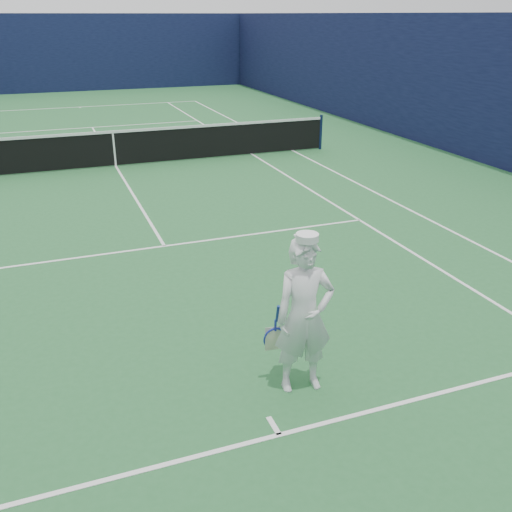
{
  "coord_description": "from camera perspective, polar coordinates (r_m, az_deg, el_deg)",
  "views": [
    {
      "loc": [
        -1.85,
        -16.13,
        3.96
      ],
      "look_at": [
        0.57,
        -9.7,
        1.03
      ],
      "focal_mm": 40.0,
      "sensor_mm": 36.0,
      "label": 1
    }
  ],
  "objects": [
    {
      "name": "court_markings",
      "position": [
        16.72,
        -13.83,
        8.7
      ],
      "size": [
        11.03,
        23.83,
        0.01
      ],
      "color": "white",
      "rests_on": "ground"
    },
    {
      "name": "windscreen_fence",
      "position": [
        16.36,
        -14.51,
        15.47
      ],
      "size": [
        20.12,
        36.12,
        4.0
      ],
      "color": "#0F1437",
      "rests_on": "ground"
    },
    {
      "name": "ground",
      "position": [
        16.72,
        -13.83,
        8.69
      ],
      "size": [
        80.0,
        80.0,
        0.0
      ],
      "primitive_type": "plane",
      "color": "#256231",
      "rests_on": "ground"
    },
    {
      "name": "tennis_player",
      "position": [
        6.29,
        4.84,
        -5.99
      ],
      "size": [
        0.76,
        0.55,
        1.88
      ],
      "rotation": [
        0.0,
        0.0,
        -0.12
      ],
      "color": "white",
      "rests_on": "ground"
    },
    {
      "name": "tennis_net",
      "position": [
        16.59,
        -14.01,
        10.54
      ],
      "size": [
        12.88,
        0.09,
        1.07
      ],
      "color": "#141E4C",
      "rests_on": "ground"
    }
  ]
}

